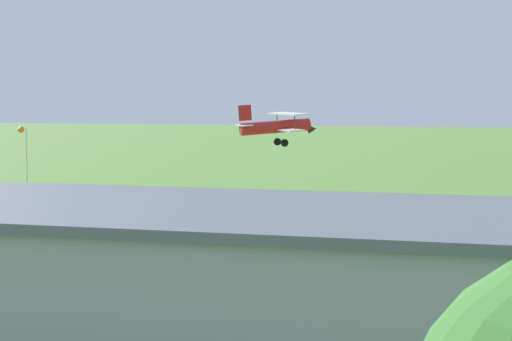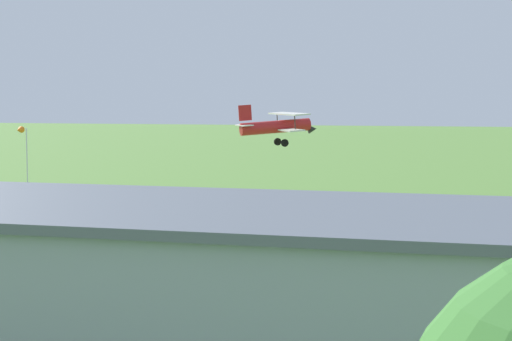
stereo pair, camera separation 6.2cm
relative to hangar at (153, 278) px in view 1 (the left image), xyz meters
name	(u,v)px [view 1 (the left image)]	position (x,y,z in m)	size (l,w,h in m)	color
ground_plane	(314,214)	(-0.69, -37.39, -2.84)	(400.00, 400.00, 0.00)	#568438
hangar	(153,278)	(0.00, 0.00, 0.00)	(27.72, 12.31, 5.66)	#99A3AD
biplane	(278,126)	(2.76, -39.59, 4.30)	(6.87, 7.09, 3.52)	#B21E1E
car_yellow	(460,269)	(-11.63, -13.66, -1.95)	(2.29, 4.58, 1.73)	gold
car_grey	(53,248)	(11.33, -14.75, -1.98)	(2.22, 4.28, 1.66)	slate
person_watching_takeoff	(385,265)	(-7.83, -13.80, -1.99)	(0.45, 0.45, 1.71)	orange
person_beside_truck	(291,257)	(-2.59, -15.49, -2.07)	(0.48, 0.48, 1.55)	orange
person_near_hangar_door	(183,251)	(3.72, -15.56, -2.00)	(0.53, 0.53, 1.69)	#B23333
windsock	(20,136)	(26.66, -39.66, 3.18)	(1.18, 1.39, 6.87)	silver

